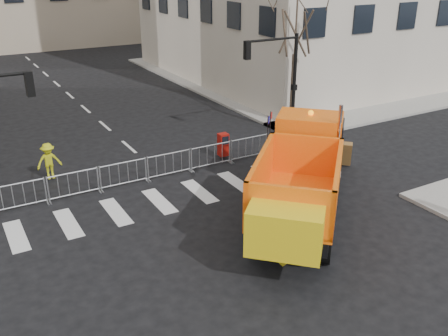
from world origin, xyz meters
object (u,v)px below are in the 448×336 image
newspaper_box (223,145)px  cop_c (322,146)px  cop_b (313,139)px  worker (49,161)px  cop_a (297,143)px  plow_truck (302,175)px

newspaper_box → cop_c: bearing=-38.5°
cop_b → worker: bearing=14.2°
cop_a → cop_c: cop_a is taller
worker → cop_c: bearing=-23.0°
cop_c → worker: bearing=-90.0°
plow_truck → worker: 10.84m
cop_b → worker: cop_b is taller
cop_b → newspaper_box: bearing=-0.6°
plow_truck → cop_c: size_ratio=5.24×
plow_truck → cop_c: bearing=-3.6°
plow_truck → cop_a: plow_truck is taller
worker → newspaper_box: (7.80, -1.37, -0.25)m
cop_a → plow_truck: bearing=39.6°
cop_c → worker: cop_c is taller
cop_b → cop_c: cop_b is taller
cop_a → cop_c: 1.15m
cop_b → worker: 11.96m
plow_truck → cop_b: (4.22, 4.42, -0.78)m
cop_c → newspaper_box: size_ratio=1.63×
cop_c → newspaper_box: 4.65m
cop_b → newspaper_box: (-3.58, 2.30, -0.33)m
cop_a → cop_b: cop_b is taller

